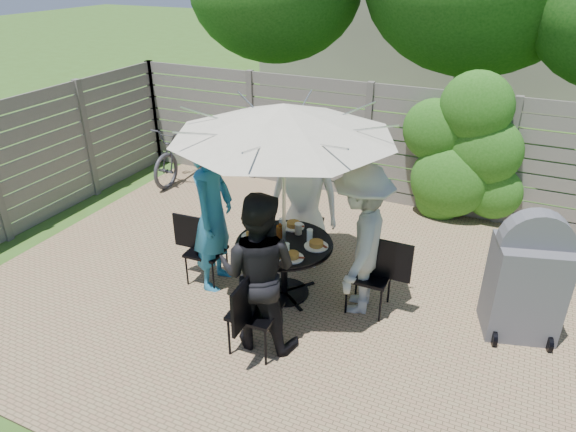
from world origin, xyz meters
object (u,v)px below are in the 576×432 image
at_px(plate_back, 293,225).
at_px(bbq_grill, 526,280).
at_px(patio_table, 284,258).
at_px(chair_left, 206,263).
at_px(plate_front, 274,257).
at_px(plate_extra, 292,256).
at_px(umbrella, 284,120).
at_px(glass_right, 310,235).
at_px(plate_left, 253,235).
at_px(person_left, 213,215).
at_px(person_front, 258,272).
at_px(bicycle, 187,150).
at_px(chair_front, 255,327).
at_px(chair_back, 306,235).
at_px(plate_right, 316,245).
at_px(glass_left, 258,237).
at_px(glass_front, 286,249).
at_px(coffee_cup, 298,229).
at_px(syrup_jug, 280,233).
at_px(glass_back, 282,224).
at_px(chair_right, 370,289).
at_px(person_right, 361,241).
at_px(person_back, 304,196).

distance_m(plate_back, bbq_grill, 2.49).
xyz_separation_m(patio_table, chair_left, (-0.95, -0.14, -0.23)).
xyz_separation_m(plate_front, plate_extra, (0.17, 0.09, -0.00)).
relative_size(umbrella, glass_right, 18.47).
distance_m(plate_left, bbq_grill, 2.83).
xyz_separation_m(patio_table, person_left, (-0.82, -0.12, 0.41)).
bearing_deg(glass_right, plate_extra, -92.92).
bearing_deg(glass_right, person_front, -97.32).
xyz_separation_m(patio_table, bicycle, (-3.04, 2.50, -0.01)).
xyz_separation_m(chair_front, plate_left, (-0.49, 0.90, 0.44)).
distance_m(chair_back, glass_right, 1.03).
xyz_separation_m(plate_front, plate_right, (0.30, 0.41, 0.00)).
bearing_deg(plate_extra, glass_left, 164.27).
bearing_deg(bicycle, glass_front, -41.60).
height_order(glass_front, coffee_cup, glass_front).
distance_m(person_front, plate_front, 0.48).
height_order(glass_front, syrup_jug, syrup_jug).
distance_m(glass_front, glass_right, 0.40).
relative_size(chair_front, glass_back, 6.57).
relative_size(chair_front, chair_right, 1.03).
relative_size(plate_front, glass_front, 1.86).
distance_m(umbrella, chair_right, 2.03).
bearing_deg(umbrella, glass_left, -149.80).
height_order(plate_extra, glass_left, glass_left).
height_order(chair_left, syrup_jug, syrup_jug).
bearing_deg(person_right, chair_left, -90.04).
bearing_deg(person_back, plate_front, -90.00).
xyz_separation_m(plate_left, bbq_grill, (2.79, 0.47, -0.09)).
relative_size(person_right, syrup_jug, 10.48).
bearing_deg(chair_right, person_front, 47.96).
relative_size(chair_front, syrup_jug, 5.75).
distance_m(plate_extra, glass_right, 0.42).
height_order(person_back, chair_left, person_back).
bearing_deg(chair_back, plate_right, 15.17).
bearing_deg(person_front, plate_front, -90.00).
bearing_deg(plate_front, person_back, 98.20).
bearing_deg(glass_back, glass_right, -14.80).
relative_size(glass_back, glass_left, 1.00).
height_order(plate_front, glass_front, glass_front).
xyz_separation_m(chair_right, glass_right, (-0.71, 0.01, 0.49)).
bearing_deg(glass_front, glass_right, 75.20).
distance_m(glass_front, coffee_cup, 0.48).
bearing_deg(glass_left, plate_extra, -15.73).
relative_size(person_front, glass_right, 11.68).
xyz_separation_m(chair_left, bicycle, (-2.08, 2.64, 0.23)).
bearing_deg(chair_front, plate_front, 5.34).
height_order(plate_back, syrup_jug, syrup_jug).
xyz_separation_m(umbrella, syrup_jug, (-0.07, 0.04, -1.28)).
xyz_separation_m(chair_left, chair_right, (1.91, 0.27, 0.02)).
relative_size(glass_left, coffee_cup, 1.17).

